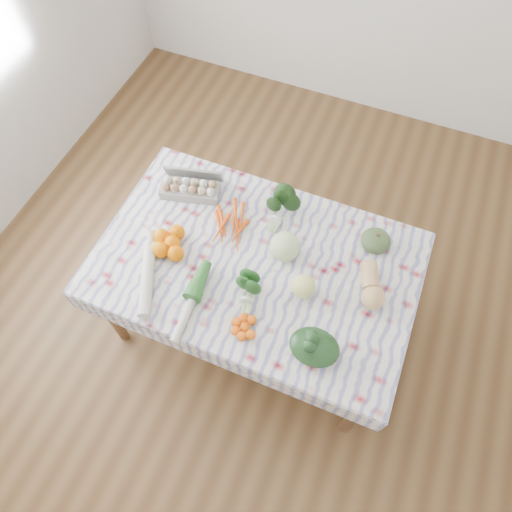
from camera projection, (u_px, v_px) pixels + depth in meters
ground at (256, 318)px, 3.03m from camera, size 4.50×4.50×0.00m
dining_table at (256, 269)px, 2.44m from camera, size 1.60×1.00×0.75m
tablecloth at (256, 262)px, 2.38m from camera, size 1.66×1.06×0.01m
egg_carton at (190, 190)px, 2.55m from camera, size 0.35×0.21×0.09m
carrot_bunch at (233, 222)px, 2.47m from camera, size 0.24×0.22×0.04m
kale_bunch at (281, 209)px, 2.45m from camera, size 0.19×0.17×0.15m
kabocha_squash at (376, 241)px, 2.38m from camera, size 0.19×0.19×0.10m
cabbage at (285, 247)px, 2.32m from camera, size 0.19×0.19×0.16m
butternut_squash at (372, 285)px, 2.24m from camera, size 0.20×0.27×0.11m
orange_cluster at (172, 243)px, 2.38m from camera, size 0.36×0.36×0.09m
broccoli at (248, 290)px, 2.23m from camera, size 0.18×0.18×0.11m
mandarin_cluster at (245, 327)px, 2.16m from camera, size 0.21×0.21×0.05m
grapefruit at (304, 286)px, 2.23m from camera, size 0.15×0.15×0.12m
spinach_bag at (314, 347)px, 2.08m from camera, size 0.24×0.20×0.10m
daikon at (147, 278)px, 2.29m from camera, size 0.24×0.42×0.06m
leek at (191, 303)px, 2.23m from camera, size 0.08×0.43×0.05m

